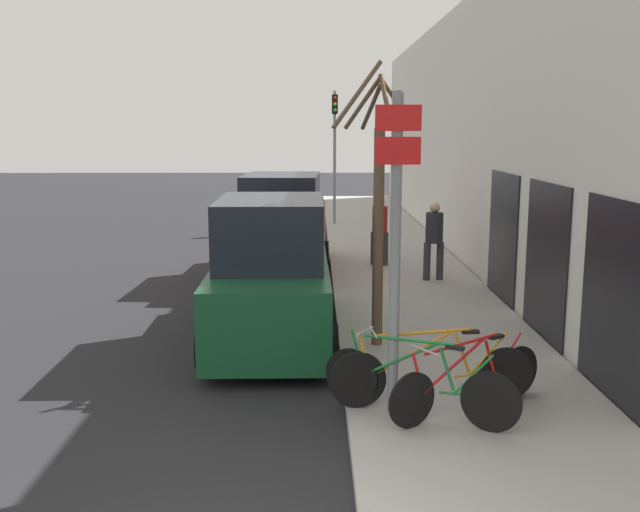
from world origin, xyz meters
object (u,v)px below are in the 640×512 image
Objects in this scene: bicycle_1 at (468,380)px; bicycle_0 at (418,383)px; signpost at (395,245)px; bicycle_2 at (432,373)px; pedestrian_near at (380,226)px; parked_car_0 at (272,278)px; street_tree at (377,212)px; parked_car_1 at (283,230)px; pedestrian_far at (434,235)px; traffic_light at (335,139)px.

bicycle_0 is at bearing 71.65° from bicycle_1.
bicycle_2 is at bearing 16.81° from signpost.
pedestrian_near is at bearing -31.54° from bicycle_1.
parked_car_0 is 2.83× the size of pedestrian_near.
parked_car_0 is (-1.60, 3.21, -1.06)m from signpost.
parked_car_0 is at bearing 159.03° from street_tree.
parked_car_0 reaches higher than pedestrian_near.
parked_car_0 is 1.00× the size of parked_car_1.
bicycle_0 is 1.23× the size of pedestrian_far.
bicycle_1 is 4.12m from parked_car_0.
signpost is 1.59m from bicycle_0.
bicycle_0 is at bearing -38.23° from signpost.
traffic_light reaches higher than pedestrian_near.
signpost is 9.08m from pedestrian_near.
bicycle_1 is 0.43× the size of parked_car_1.
signpost is at bearing 53.91° from bicycle_1.
bicycle_2 is 2.98m from street_tree.
bicycle_1 is 7.38m from pedestrian_far.
pedestrian_near is (0.38, 9.21, 0.55)m from bicycle_0.
pedestrian_near reaches higher than bicycle_0.
signpost is at bearing 81.17° from bicycle_0.
bicycle_2 is (-0.39, 0.19, 0.02)m from bicycle_1.
signpost is 2.60m from street_tree.
parked_car_0 is (-2.47, 3.26, 0.52)m from bicycle_1.
bicycle_2 is at bearing 30.63° from bicycle_1.
traffic_light is at bearing 106.24° from pedestrian_near.
bicycle_0 is 9.23m from pedestrian_near.
bicycle_1 is 0.43m from bicycle_2.
bicycle_1 is 3.23m from street_tree.
pedestrian_near reaches higher than bicycle_2.
traffic_light reaches higher than parked_car_1.
bicycle_0 is 1.05× the size of bicycle_1.
bicycle_2 is (0.22, 0.35, 0.00)m from bicycle_0.
parked_car_1 is at bearing 101.20° from signpost.
street_tree reaches higher than parked_car_0.
traffic_light is (-0.25, 16.59, 0.93)m from signpost.
pedestrian_far is at bearing -14.66° from bicycle_2.
street_tree is at bearing 89.65° from signpost.
bicycle_1 is 0.81× the size of bicycle_2.
street_tree reaches higher than signpost.
bicycle_2 is at bearing -79.22° from street_tree.
pedestrian_far reaches higher than bicycle_0.
bicycle_2 is 3.74m from parked_car_0.
signpost reaches higher than bicycle_2.
street_tree is at bearing 5.48° from bicycle_2.
signpost is 7.51m from pedestrian_far.
pedestrian_near is at bearing 84.47° from street_tree.
traffic_light is (-0.89, 7.59, 1.94)m from pedestrian_near.
parked_car_0 is 5.19m from pedestrian_far.
pedestrian_near is (0.15, 8.86, 0.54)m from bicycle_2.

